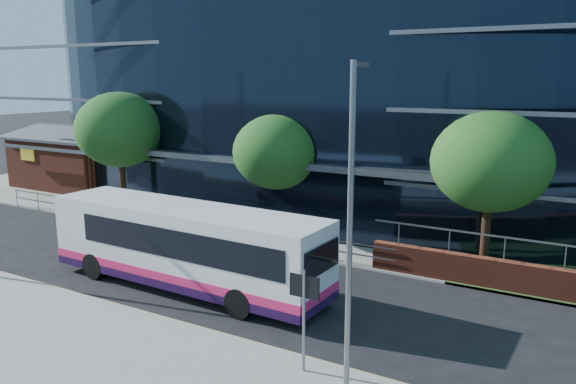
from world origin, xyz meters
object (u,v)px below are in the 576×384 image
Objects in this scene: tree_far_a at (120,130)px; city_bus at (187,246)px; street_sign at (304,299)px; tree_far_b at (277,152)px; tree_far_c at (491,162)px; brick_pavilion at (80,160)px; streetlight_east at (350,227)px.

tree_far_a is 0.60× the size of city_bus.
city_bus is (-6.74, 3.39, -0.50)m from street_sign.
tree_far_c is (10.00, -0.50, 0.33)m from tree_far_b.
streetlight_east is (28.00, -15.67, 2.50)m from brick_pavilion.
tree_far_a is at bearing -177.14° from tree_far_b.
tree_far_c is at bearing 0.00° from tree_far_a.
city_bus is at bearing 153.31° from street_sign.
tree_far_b is at bearing 2.86° from tree_far_a.
tree_far_a is (9.00, -4.50, 2.92)m from brick_pavilion.
tree_far_b reaches higher than brick_pavilion.
street_sign is at bearing 158.64° from streetlight_east.
street_sign is 0.24× the size of city_bus.
tree_far_a is 20.00m from tree_far_c.
city_bus is (-9.24, -7.20, -2.89)m from tree_far_c.
tree_far_a is at bearing 180.00° from tree_far_c.
streetlight_east is (1.50, -0.59, 2.29)m from street_sign.
brick_pavilion is 1.23× the size of tree_far_a.
street_sign is 0.35× the size of streetlight_east.
streetlight_east is (19.00, -11.17, -0.42)m from tree_far_a.
tree_far_b is 8.15m from city_bus.
brick_pavilion is 0.74× the size of city_bus.
tree_far_a is 13.34m from city_bus.
brick_pavilion is 32.19m from streetlight_east.
street_sign is 2.80m from streetlight_east.
tree_far_b is (-7.50, 11.09, 2.06)m from street_sign.
streetlight_east reaches higher than street_sign.
tree_far_b is at bearing 127.63° from streetlight_east.
streetlight_east is at bearing -52.37° from tree_far_b.
tree_far_b is 0.76× the size of streetlight_east.
tree_far_a is 1.15× the size of tree_far_b.
street_sign is at bearing -55.92° from tree_far_b.
tree_far_c is at bearing -8.82° from brick_pavilion.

